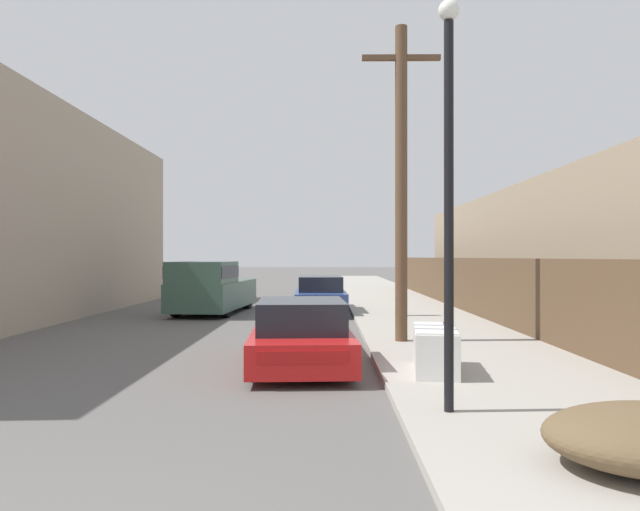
{
  "coord_description": "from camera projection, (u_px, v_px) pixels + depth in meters",
  "views": [
    {
      "loc": [
        2.3,
        -2.5,
        2.05
      ],
      "look_at": [
        2.16,
        10.41,
        2.07
      ],
      "focal_mm": 32.0,
      "sensor_mm": 36.0,
      "label": 1
    }
  ],
  "objects": [
    {
      "name": "sidewalk_curb",
      "position": [
        392.0,
        300.0,
        25.96
      ],
      "size": [
        4.2,
        63.0,
        0.12
      ],
      "primitive_type": "cube",
      "color": "#9E998E",
      "rests_on": "ground"
    },
    {
      "name": "car_parked_mid",
      "position": [
        320.0,
        296.0,
        20.64
      ],
      "size": [
        1.88,
        4.71,
        1.35
      ],
      "rotation": [
        0.0,
        0.0,
        0.03
      ],
      "color": "#2D478C",
      "rests_on": "ground"
    },
    {
      "name": "discarded_fridge",
      "position": [
        435.0,
        349.0,
        9.56
      ],
      "size": [
        0.9,
        1.75,
        0.77
      ],
      "rotation": [
        0.0,
        0.0,
        -0.13
      ],
      "color": "silver",
      "rests_on": "sidewalk_curb"
    },
    {
      "name": "building_right_house",
      "position": [
        564.0,
        251.0,
        22.63
      ],
      "size": [
        6.0,
        22.51,
        4.53
      ],
      "primitive_type": "cube",
      "color": "gray",
      "rests_on": "ground"
    },
    {
      "name": "street_lamp",
      "position": [
        449.0,
        175.0,
        7.09
      ],
      "size": [
        0.26,
        0.26,
        5.13
      ],
      "color": "black",
      "rests_on": "sidewalk_curb"
    },
    {
      "name": "pedestrian",
      "position": [
        402.0,
        288.0,
        18.65
      ],
      "size": [
        0.34,
        0.34,
        1.74
      ],
      "color": "#282D42",
      "rests_on": "sidewalk_curb"
    },
    {
      "name": "parked_sports_car_red",
      "position": [
        301.0,
        335.0,
        10.71
      ],
      "size": [
        2.04,
        4.42,
        1.25
      ],
      "rotation": [
        0.0,
        0.0,
        0.06
      ],
      "color": "red",
      "rests_on": "ground"
    },
    {
      "name": "wooden_fence",
      "position": [
        463.0,
        284.0,
        20.53
      ],
      "size": [
        0.08,
        32.4,
        1.88
      ],
      "primitive_type": "cube",
      "color": "brown",
      "rests_on": "sidewalk_curb"
    },
    {
      "name": "pickup_truck",
      "position": [
        211.0,
        288.0,
        20.44
      ],
      "size": [
        2.46,
        5.43,
        1.88
      ],
      "rotation": [
        0.0,
        0.0,
        3.06
      ],
      "color": "#385647",
      "rests_on": "ground"
    },
    {
      "name": "utility_pole",
      "position": [
        401.0,
        178.0,
        13.06
      ],
      "size": [
        1.8,
        0.28,
        7.22
      ],
      "color": "brown",
      "rests_on": "sidewalk_curb"
    }
  ]
}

